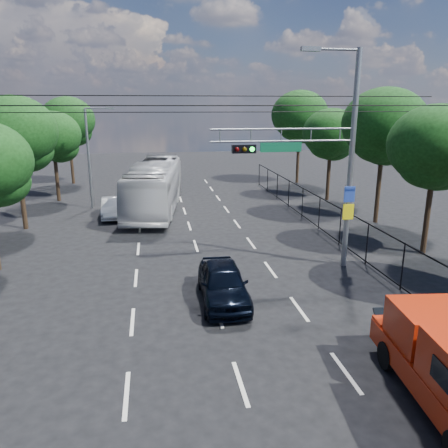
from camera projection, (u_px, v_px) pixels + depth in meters
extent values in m
plane|color=black|center=(240.00, 383.00, 11.71)|extent=(120.00, 120.00, 0.00)
cube|color=beige|center=(126.00, 395.00, 11.24)|extent=(0.12, 2.00, 0.01)
cube|color=beige|center=(132.00, 321.00, 15.05)|extent=(0.12, 2.00, 0.01)
cube|color=beige|center=(136.00, 278.00, 18.86)|extent=(0.12, 2.00, 0.01)
cube|color=beige|center=(138.00, 249.00, 22.67)|extent=(0.12, 2.00, 0.01)
cube|color=beige|center=(140.00, 228.00, 26.48)|extent=(0.12, 2.00, 0.01)
cube|color=beige|center=(141.00, 213.00, 30.28)|extent=(0.12, 2.00, 0.01)
cube|color=beige|center=(142.00, 201.00, 34.09)|extent=(0.12, 2.00, 0.01)
cube|color=beige|center=(143.00, 191.00, 37.90)|extent=(0.12, 2.00, 0.01)
cube|color=beige|center=(144.00, 183.00, 41.71)|extent=(0.12, 2.00, 0.01)
cube|color=beige|center=(240.00, 383.00, 11.71)|extent=(0.12, 2.00, 0.01)
cube|color=beige|center=(218.00, 315.00, 15.52)|extent=(0.12, 2.00, 0.01)
cube|color=beige|center=(205.00, 274.00, 19.33)|extent=(0.12, 2.00, 0.01)
cube|color=beige|center=(196.00, 246.00, 23.14)|extent=(0.12, 2.00, 0.01)
cube|color=beige|center=(189.00, 226.00, 26.94)|extent=(0.12, 2.00, 0.01)
cube|color=beige|center=(184.00, 211.00, 30.75)|extent=(0.12, 2.00, 0.01)
cube|color=beige|center=(181.00, 199.00, 34.56)|extent=(0.12, 2.00, 0.01)
cube|color=beige|center=(178.00, 190.00, 38.37)|extent=(0.12, 2.00, 0.01)
cube|color=beige|center=(175.00, 182.00, 42.17)|extent=(0.12, 2.00, 0.01)
cube|color=beige|center=(346.00, 372.00, 12.18)|extent=(0.12, 2.00, 0.01)
cube|color=beige|center=(299.00, 309.00, 15.99)|extent=(0.12, 2.00, 0.01)
cube|color=beige|center=(270.00, 270.00, 19.80)|extent=(0.12, 2.00, 0.01)
cube|color=beige|center=(251.00, 243.00, 23.60)|extent=(0.12, 2.00, 0.01)
cube|color=beige|center=(237.00, 224.00, 27.41)|extent=(0.12, 2.00, 0.01)
cube|color=beige|center=(226.00, 209.00, 31.22)|extent=(0.12, 2.00, 0.01)
cube|color=beige|center=(218.00, 198.00, 35.03)|extent=(0.12, 2.00, 0.01)
cube|color=beige|center=(211.00, 189.00, 38.83)|extent=(0.12, 2.00, 0.01)
cube|color=beige|center=(206.00, 181.00, 42.64)|extent=(0.12, 2.00, 0.01)
cylinder|color=slate|center=(351.00, 163.00, 19.09)|extent=(0.24, 0.24, 9.50)
cylinder|color=slate|center=(337.00, 49.00, 17.71)|extent=(2.00, 0.10, 0.10)
cube|color=slate|center=(311.00, 49.00, 17.54)|extent=(0.80, 0.25, 0.18)
cylinder|color=slate|center=(284.00, 129.00, 18.21)|extent=(6.20, 0.08, 0.08)
cylinder|color=slate|center=(283.00, 141.00, 18.34)|extent=(6.20, 0.08, 0.08)
cube|color=black|center=(244.00, 149.00, 18.16)|extent=(1.00, 0.28, 0.35)
sphere|color=#3F0505|center=(237.00, 149.00, 17.96)|extent=(0.20, 0.20, 0.20)
sphere|color=#4C3805|center=(245.00, 149.00, 18.01)|extent=(0.20, 0.20, 0.20)
sphere|color=#0CE533|center=(252.00, 149.00, 18.06)|extent=(0.20, 0.20, 0.20)
cube|color=#0C5836|center=(281.00, 147.00, 18.39)|extent=(1.80, 0.05, 0.40)
cube|color=#223EA0|center=(350.00, 194.00, 19.31)|extent=(0.50, 0.04, 0.70)
cube|color=yellow|center=(348.00, 212.00, 19.52)|extent=(0.50, 0.04, 0.70)
cylinder|color=slate|center=(340.00, 134.00, 18.67)|extent=(0.05, 0.05, 0.50)
cylinder|color=slate|center=(311.00, 135.00, 18.46)|extent=(0.05, 0.05, 0.50)
cylinder|color=slate|center=(281.00, 135.00, 18.26)|extent=(0.05, 0.05, 0.50)
cylinder|color=slate|center=(251.00, 135.00, 18.06)|extent=(0.05, 0.05, 0.50)
cylinder|color=slate|center=(220.00, 136.00, 17.86)|extent=(0.05, 0.05, 0.50)
cylinder|color=slate|center=(89.00, 160.00, 30.72)|extent=(0.18, 0.18, 7.00)
cylinder|color=slate|center=(97.00, 108.00, 29.92)|extent=(1.60, 0.09, 0.09)
cube|color=slate|center=(110.00, 108.00, 30.06)|extent=(0.60, 0.22, 0.15)
cylinder|color=black|center=(209.00, 106.00, 15.53)|extent=(22.00, 0.04, 0.04)
cylinder|color=black|center=(199.00, 96.00, 18.75)|extent=(22.00, 0.04, 0.04)
cylinder|color=black|center=(195.00, 112.00, 20.37)|extent=(22.00, 0.04, 0.04)
cube|color=black|center=(334.00, 205.00, 23.81)|extent=(0.04, 34.00, 0.06)
cube|color=black|center=(332.00, 236.00, 24.28)|extent=(0.04, 34.00, 0.06)
cylinder|color=black|center=(403.00, 266.00, 17.40)|extent=(0.06, 0.06, 2.00)
cylinder|color=black|center=(367.00, 244.00, 20.25)|extent=(0.06, 0.06, 2.00)
cylinder|color=black|center=(340.00, 226.00, 23.11)|extent=(0.06, 0.06, 2.00)
cylinder|color=black|center=(319.00, 213.00, 25.96)|extent=(0.06, 0.06, 2.00)
cylinder|color=black|center=(302.00, 202.00, 28.82)|extent=(0.06, 0.06, 2.00)
cylinder|color=black|center=(289.00, 194.00, 31.67)|extent=(0.06, 0.06, 2.00)
cylinder|color=black|center=(277.00, 186.00, 34.53)|extent=(0.06, 0.06, 2.00)
cylinder|color=black|center=(268.00, 180.00, 37.39)|extent=(0.06, 0.06, 2.00)
cylinder|color=black|center=(259.00, 175.00, 40.24)|extent=(0.06, 0.06, 2.00)
cylinder|color=black|center=(428.00, 213.00, 21.47)|extent=(0.28, 0.28, 4.20)
ellipsoid|color=black|center=(436.00, 145.00, 20.60)|extent=(4.50, 4.50, 3.83)
ellipsoid|color=black|center=(437.00, 166.00, 21.23)|extent=(3.00, 3.00, 2.40)
ellipsoid|color=black|center=(430.00, 165.00, 20.60)|extent=(2.85, 2.85, 2.28)
cylinder|color=black|center=(379.00, 185.00, 27.21)|extent=(0.28, 0.28, 4.76)
ellipsoid|color=black|center=(384.00, 124.00, 26.22)|extent=(5.10, 5.10, 4.33)
ellipsoid|color=black|center=(386.00, 143.00, 26.88)|extent=(3.40, 3.40, 2.72)
ellipsoid|color=black|center=(379.00, 141.00, 26.24)|extent=(3.23, 3.23, 2.58)
cylinder|color=black|center=(329.00, 174.00, 33.90)|extent=(0.28, 0.28, 4.03)
ellipsoid|color=black|center=(331.00, 133.00, 33.07)|extent=(4.32, 4.32, 3.67)
ellipsoid|color=black|center=(334.00, 146.00, 33.68)|extent=(2.88, 2.88, 2.30)
ellipsoid|color=black|center=(327.00, 145.00, 33.05)|extent=(2.74, 2.74, 2.19)
cylinder|color=black|center=(298.00, 157.00, 41.43)|extent=(0.28, 0.28, 4.93)
ellipsoid|color=black|center=(300.00, 115.00, 40.41)|extent=(5.28, 5.28, 4.49)
ellipsoid|color=black|center=(302.00, 128.00, 41.08)|extent=(3.52, 3.52, 2.82)
ellipsoid|color=black|center=(296.00, 127.00, 40.44)|extent=(3.34, 3.34, 2.68)
cylinder|color=black|center=(22.00, 192.00, 25.78)|extent=(0.28, 0.28, 4.48)
ellipsoid|color=black|center=(14.00, 131.00, 24.85)|extent=(4.80, 4.80, 4.08)
ellipsoid|color=black|center=(25.00, 151.00, 25.49)|extent=(3.20, 3.20, 2.56)
ellipsoid|color=black|center=(9.00, 149.00, 24.86)|extent=(3.04, 3.04, 2.43)
cylinder|color=black|center=(57.00, 176.00, 33.53)|extent=(0.28, 0.28, 3.92)
ellipsoid|color=black|center=(53.00, 135.00, 32.72)|extent=(4.20, 4.20, 3.57)
ellipsoid|color=black|center=(60.00, 148.00, 33.32)|extent=(2.80, 2.80, 2.24)
ellipsoid|color=black|center=(48.00, 147.00, 32.69)|extent=(2.66, 2.66, 2.13)
cylinder|color=black|center=(71.00, 159.00, 41.02)|extent=(0.28, 0.28, 4.59)
ellipsoid|color=black|center=(68.00, 120.00, 40.07)|extent=(4.92, 4.92, 4.18)
ellipsoid|color=black|center=(74.00, 132.00, 40.72)|extent=(3.28, 3.28, 2.62)
ellipsoid|color=black|center=(64.00, 131.00, 40.09)|extent=(3.12, 3.12, 2.49)
cylinder|color=black|center=(388.00, 356.00, 12.29)|extent=(0.38, 0.82, 0.79)
cube|color=#9C1E08|center=(410.00, 328.00, 13.00)|extent=(2.15, 0.85, 0.62)
cube|color=black|center=(406.00, 315.00, 13.22)|extent=(1.96, 0.66, 0.35)
cube|color=#9C1E08|center=(434.00, 326.00, 11.60)|extent=(2.22, 1.97, 1.08)
imported|color=black|center=(223.00, 283.00, 16.45)|extent=(1.86, 4.37, 1.47)
imported|color=silver|center=(155.00, 186.00, 30.62)|extent=(4.45, 12.52, 3.41)
imported|color=silver|center=(112.00, 208.00, 28.98)|extent=(1.57, 3.92, 1.27)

